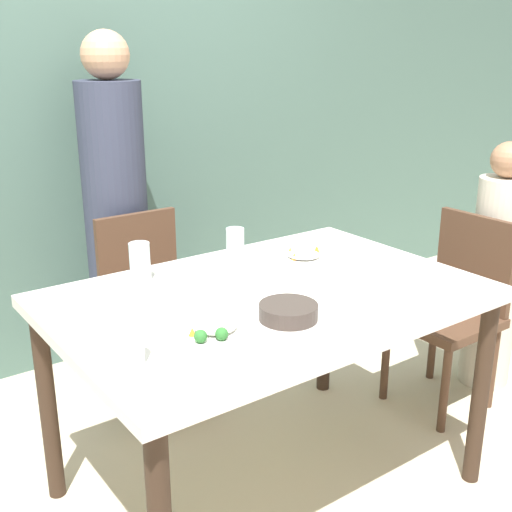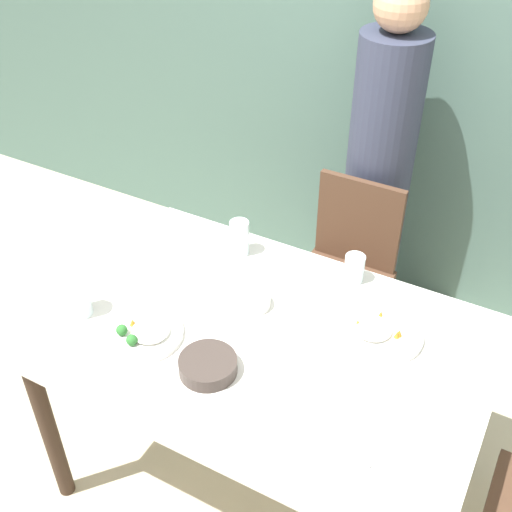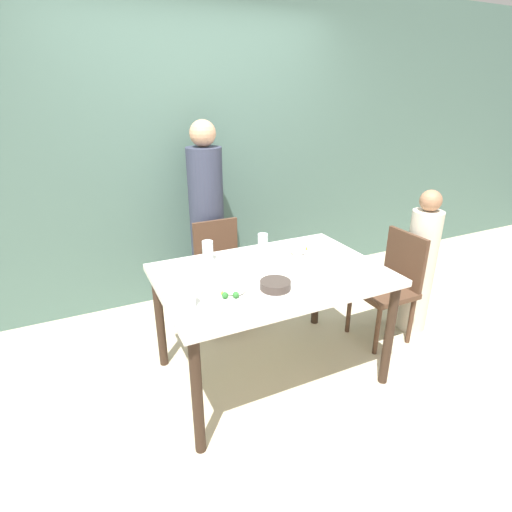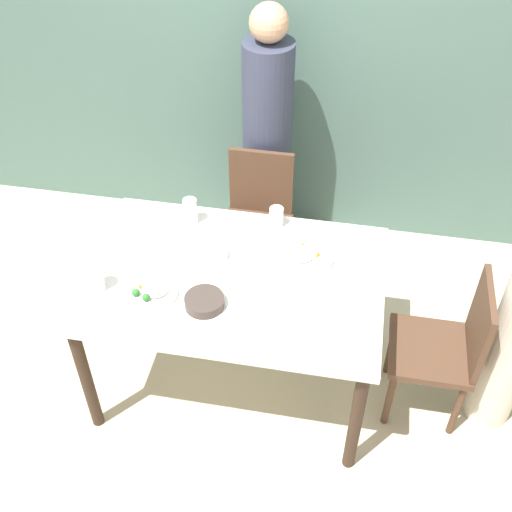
% 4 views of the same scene
% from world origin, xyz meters
% --- Properties ---
extents(ground_plane, '(10.00, 10.00, 0.00)m').
position_xyz_m(ground_plane, '(0.00, 0.00, 0.00)').
color(ground_plane, beige).
extents(wall_back, '(10.00, 0.06, 2.70)m').
position_xyz_m(wall_back, '(0.00, 1.44, 1.35)').
color(wall_back, '#4C6B60').
rests_on(wall_back, ground_plane).
extents(dining_table, '(1.41, 0.95, 0.77)m').
position_xyz_m(dining_table, '(0.00, 0.00, 0.69)').
color(dining_table, silver).
rests_on(dining_table, ground_plane).
extents(chair_adult_spot, '(0.40, 0.40, 0.85)m').
position_xyz_m(chair_adult_spot, '(-0.03, 0.81, 0.46)').
color(chair_adult_spot, '#4C3323').
rests_on(chair_adult_spot, ground_plane).
extents(chair_child_spot, '(0.40, 0.40, 0.85)m').
position_xyz_m(chair_child_spot, '(1.04, 0.02, 0.46)').
color(chair_child_spot, '#4C3323').
rests_on(chair_child_spot, ground_plane).
extents(person_adult, '(0.29, 0.29, 1.62)m').
position_xyz_m(person_adult, '(-0.03, 1.13, 0.76)').
color(person_adult, '#33384C').
rests_on(person_adult, ground_plane).
extents(person_child, '(0.23, 0.23, 1.16)m').
position_xyz_m(person_child, '(1.33, 0.02, 0.54)').
color(person_child, beige).
rests_on(person_child, ground_plane).
extents(bowl_curry, '(0.18, 0.18, 0.05)m').
position_xyz_m(bowl_curry, '(-0.09, -0.21, 0.80)').
color(bowl_curry, '#3D332D').
rests_on(bowl_curry, dining_table).
extents(plate_rice_adult, '(0.27, 0.27, 0.05)m').
position_xyz_m(plate_rice_adult, '(0.32, 0.18, 0.79)').
color(plate_rice_adult, white).
rests_on(plate_rice_adult, dining_table).
extents(plate_rice_child, '(0.26, 0.26, 0.05)m').
position_xyz_m(plate_rice_child, '(-0.35, -0.19, 0.79)').
color(plate_rice_child, white).
rests_on(plate_rice_child, dining_table).
extents(bowl_rice_small, '(0.12, 0.12, 0.04)m').
position_xyz_m(bowl_rice_small, '(-0.11, 0.11, 0.79)').
color(bowl_rice_small, white).
rests_on(bowl_rice_small, dining_table).
extents(glass_water_tall, '(0.07, 0.07, 0.10)m').
position_xyz_m(glass_water_tall, '(0.14, 0.40, 0.83)').
color(glass_water_tall, silver).
rests_on(glass_water_tall, dining_table).
extents(glass_water_short, '(0.08, 0.08, 0.14)m').
position_xyz_m(glass_water_short, '(-0.60, -0.20, 0.84)').
color(glass_water_short, silver).
rests_on(glass_water_short, dining_table).
extents(glass_water_center, '(0.07, 0.07, 0.14)m').
position_xyz_m(glass_water_center, '(-0.30, 0.35, 0.84)').
color(glass_water_center, silver).
rests_on(glass_water_center, dining_table).
extents(fork_steel, '(0.18, 0.06, 0.01)m').
position_xyz_m(fork_steel, '(0.38, -0.28, 0.78)').
color(fork_steel, silver).
rests_on(fork_steel, dining_table).
extents(spoon_steel, '(0.18, 0.08, 0.01)m').
position_xyz_m(spoon_steel, '(0.47, -0.11, 0.78)').
color(spoon_steel, silver).
rests_on(spoon_steel, dining_table).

